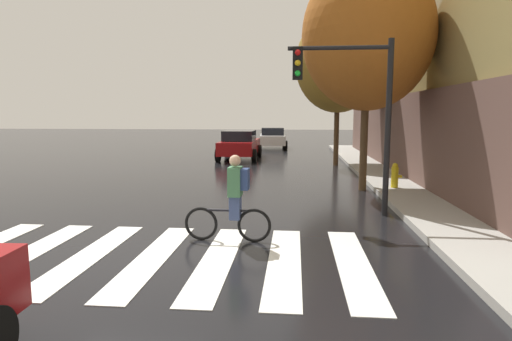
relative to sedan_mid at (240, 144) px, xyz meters
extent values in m
plane|color=black|center=(0.03, -16.14, -0.80)|extent=(120.00, 120.00, 0.00)
cube|color=silver|center=(-1.68, -16.14, -0.80)|extent=(0.55, 3.75, 0.01)
cube|color=silver|center=(-0.54, -16.14, -0.80)|extent=(0.55, 3.75, 0.01)
cube|color=silver|center=(0.59, -16.14, -0.80)|extent=(0.55, 3.75, 0.01)
cube|color=silver|center=(1.73, -16.14, -0.80)|extent=(0.55, 3.75, 0.01)
cube|color=silver|center=(2.86, -16.14, -0.80)|extent=(0.55, 3.75, 0.01)
cube|color=silver|center=(3.99, -16.14, -0.80)|extent=(0.55, 3.75, 0.01)
cube|color=maroon|center=(0.00, 0.03, -0.13)|extent=(1.85, 4.52, 0.69)
cube|color=black|center=(0.00, -0.11, 0.49)|extent=(1.63, 2.17, 0.54)
cylinder|color=black|center=(-0.93, 1.49, -0.47)|extent=(0.24, 0.67, 0.67)
cylinder|color=black|center=(0.95, 1.47, -0.47)|extent=(0.24, 0.67, 0.67)
cylinder|color=black|center=(-0.95, -1.40, -0.47)|extent=(0.24, 0.67, 0.67)
cylinder|color=black|center=(0.93, -1.42, -0.47)|extent=(0.24, 0.67, 0.67)
cube|color=silver|center=(1.40, 7.55, -0.16)|extent=(2.01, 4.40, 0.65)
cube|color=black|center=(1.41, 7.41, 0.42)|extent=(1.67, 2.15, 0.51)
cylinder|color=black|center=(0.41, 8.86, -0.49)|extent=(0.27, 0.65, 0.63)
cylinder|color=black|center=(2.20, 8.98, -0.49)|extent=(0.27, 0.65, 0.63)
cylinder|color=black|center=(0.59, 6.12, -0.49)|extent=(0.27, 0.65, 0.63)
cylinder|color=black|center=(2.39, 6.24, -0.49)|extent=(0.27, 0.65, 0.63)
torus|color=black|center=(2.25, -15.08, -0.47)|extent=(0.66, 0.09, 0.66)
torus|color=black|center=(1.20, -15.03, -0.47)|extent=(0.66, 0.09, 0.66)
cylinder|color=black|center=(1.73, -15.06, -0.19)|extent=(0.89, 0.09, 0.05)
cylinder|color=black|center=(1.88, -15.06, -0.12)|extent=(0.04, 0.04, 0.45)
cube|color=#384772|center=(1.88, -15.06, -0.07)|extent=(0.21, 0.29, 0.56)
cube|color=#3F724C|center=(1.88, -15.06, 0.38)|extent=(0.25, 0.37, 0.56)
sphere|color=tan|center=(1.88, -15.06, 0.78)|extent=(0.22, 0.22, 0.22)
cube|color=navy|center=(2.06, -15.07, 0.43)|extent=(0.17, 0.29, 0.40)
cylinder|color=black|center=(5.21, -12.60, 1.30)|extent=(0.14, 0.14, 4.20)
cylinder|color=black|center=(4.01, -12.60, 3.20)|extent=(2.40, 0.10, 0.10)
cube|color=black|center=(3.05, -12.60, 2.85)|extent=(0.24, 0.20, 0.76)
sphere|color=red|center=(3.05, -12.71, 3.09)|extent=(0.14, 0.14, 0.14)
sphere|color=gold|center=(3.05, -12.71, 2.85)|extent=(0.14, 0.14, 0.14)
sphere|color=green|center=(3.05, -12.71, 2.61)|extent=(0.14, 0.14, 0.14)
cylinder|color=gold|center=(6.16, -9.42, -0.33)|extent=(0.22, 0.22, 0.65)
sphere|color=gold|center=(6.16, -9.42, 0.04)|extent=(0.18, 0.18, 0.18)
cylinder|color=gold|center=(6.32, -9.42, -0.30)|extent=(0.12, 0.09, 0.09)
cylinder|color=#4C3823|center=(5.21, -9.15, 0.83)|extent=(0.24, 0.24, 3.26)
ellipsoid|color=#A5591E|center=(5.21, -9.15, 4.08)|extent=(4.06, 4.06, 4.67)
cylinder|color=#4C3823|center=(4.98, -2.43, 0.80)|extent=(0.24, 0.24, 3.21)
ellipsoid|color=olive|center=(4.98, -2.43, 4.00)|extent=(3.99, 3.99, 4.59)
camera|label=1|loc=(3.01, -22.98, 1.66)|focal=29.75mm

